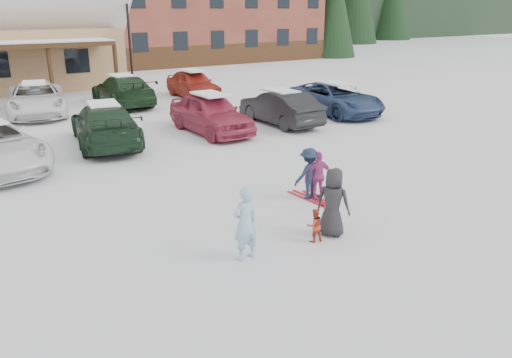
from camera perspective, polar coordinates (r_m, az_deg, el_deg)
ground at (r=11.05m, az=1.55°, el=-6.60°), size 160.00×160.00×0.00m
lamp_post at (r=33.83m, az=-14.40°, el=16.86°), size 0.50×0.25×6.92m
conifer_3 at (r=53.47m, az=-21.72°, el=18.05°), size 3.96×3.96×9.18m
adult_skier at (r=9.80m, az=-1.25°, el=-5.11°), size 0.59×0.41×1.54m
toddler_red at (r=10.75m, az=6.70°, el=-5.28°), size 0.40×0.34×0.75m
child_navy at (r=13.02m, az=6.07°, el=0.59°), size 0.92×0.57×1.38m
skis_child_navy at (r=13.24m, az=5.96°, el=-2.18°), size 0.30×1.41×0.03m
child_magenta at (r=13.02m, az=7.14°, el=0.38°), size 0.82×0.49×1.30m
skis_child_magenta at (r=13.23m, az=7.02°, el=-2.23°), size 0.53×1.41×0.03m
bystander_dark at (r=10.96m, az=8.79°, el=-2.65°), size 0.80×0.90×1.54m
parked_car_3 at (r=19.07m, az=-16.87°, el=6.00°), size 2.97×5.51×1.52m
parked_car_4 at (r=20.17m, az=-5.21°, el=7.48°), size 1.91×4.62×1.57m
parked_car_5 at (r=21.65m, az=2.79°, el=8.18°), size 1.59×4.44×1.46m
parked_car_6 at (r=24.16m, az=9.01°, el=9.09°), size 2.56×5.29×1.45m
parked_car_10 at (r=25.70m, az=-23.83°, el=8.37°), size 3.38×5.78×1.51m
parked_car_11 at (r=26.91m, az=-14.97°, el=9.77°), size 2.24×5.33×1.54m
parked_car_12 at (r=28.59m, az=-7.19°, el=10.73°), size 1.89×4.47×1.51m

